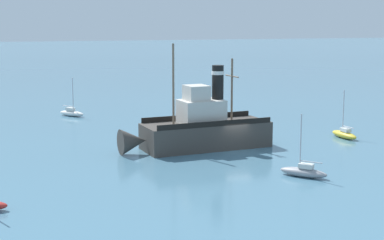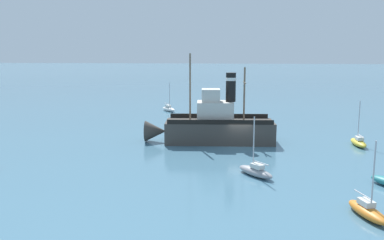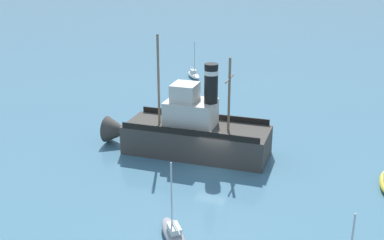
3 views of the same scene
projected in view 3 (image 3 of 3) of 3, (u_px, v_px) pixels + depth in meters
ground_plane at (214, 167)px, 38.08m from camera, size 600.00×600.00×0.00m
old_tugboat at (190, 132)px, 40.19m from camera, size 5.36×14.63×9.90m
sailboat_white at (194, 75)px, 63.94m from camera, size 3.62×3.28×4.90m
sailboat_grey at (173, 233)px, 28.47m from camera, size 3.61×3.29×4.90m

